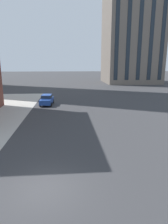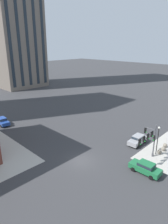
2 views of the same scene
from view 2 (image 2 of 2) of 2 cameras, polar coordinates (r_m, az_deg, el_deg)
The scene contains 9 objects.
ground_plane at distance 32.38m, azimuth -0.69°, elevation -13.71°, with size 320.00×320.00×0.00m, color #38383A.
traffic_signal_main at distance 32.55m, azimuth 18.09°, elevation -7.14°, with size 5.73×2.09×5.52m.
bollard_sphere_curb_a at distance 36.30m, azimuth 20.63°, elevation -10.50°, with size 0.73×0.73×0.73m, color gray.
bollard_sphere_curb_b at distance 37.46m, azimuth 21.58°, elevation -9.68°, with size 0.73×0.73×0.73m, color gray.
bollard_sphere_curb_c at distance 38.77m, azimuth 22.04°, elevation -8.74°, with size 0.73×0.73×0.73m, color gray.
street_lamp_corner_near at distance 34.66m, azimuth 20.24°, elevation -6.72°, with size 0.36×0.36×4.98m.
car_main_northbound_far at distance 30.58m, azimuth 17.03°, elevation -14.76°, with size 1.94×4.42×1.68m.
car_main_southbound_near at distance 38.12m, azimuth 14.99°, elevation -7.50°, with size 4.46×2.01×1.68m.
car_main_southbound_far at distance 48.84m, azimuth -22.17°, elevation -2.35°, with size 2.10×4.50×1.68m.
Camera 2 is at (-19.22, -19.36, 17.44)m, focal length 32.24 mm.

